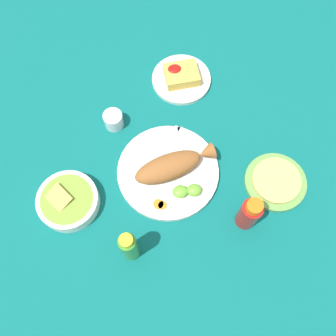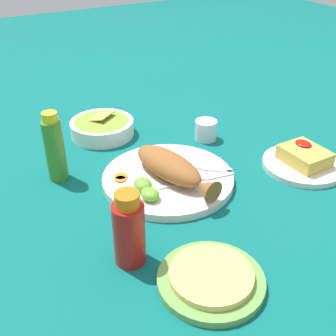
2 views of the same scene
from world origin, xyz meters
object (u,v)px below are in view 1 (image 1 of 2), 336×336
(fried_fish, at_px, (172,165))
(guacamole_bowl, at_px, (68,201))
(fork_near, at_px, (166,147))
(hot_sauce_bottle_green, at_px, (129,247))
(side_plate_fries, at_px, (181,79))
(fork_far, at_px, (182,150))
(salt_cup, at_px, (114,121))
(hot_sauce_bottle_red, at_px, (249,214))
(main_plate, at_px, (168,172))
(tortilla_plate, at_px, (275,182))

(fried_fish, xyz_separation_m, guacamole_bowl, (0.31, 0.04, -0.02))
(fork_near, bearing_deg, hot_sauce_bottle_green, -168.78)
(fried_fish, bearing_deg, side_plate_fries, -117.52)
(fork_near, distance_m, side_plate_fries, 0.26)
(fried_fish, distance_m, fork_far, 0.07)
(fork_near, relative_size, fork_far, 0.82)
(salt_cup, relative_size, side_plate_fries, 0.31)
(fried_fish, xyz_separation_m, fork_far, (-0.04, -0.05, -0.03))
(hot_sauce_bottle_red, relative_size, salt_cup, 2.42)
(hot_sauce_bottle_red, bearing_deg, fried_fish, -47.85)
(fork_far, bearing_deg, fork_near, 73.93)
(fork_near, xyz_separation_m, fork_far, (-0.04, 0.02, 0.00))
(side_plate_fries, bearing_deg, hot_sauce_bottle_red, 98.27)
(main_plate, bearing_deg, fried_fish, -169.77)
(fried_fish, relative_size, tortilla_plate, 1.38)
(side_plate_fries, height_order, tortilla_plate, same)
(guacamole_bowl, bearing_deg, tortilla_plate, 174.34)
(fried_fish, relative_size, side_plate_fries, 1.29)
(fried_fish, xyz_separation_m, hot_sauce_bottle_green, (0.16, 0.22, 0.03))
(main_plate, height_order, fork_near, fork_near)
(side_plate_fries, bearing_deg, salt_cup, 26.15)
(hot_sauce_bottle_green, distance_m, side_plate_fries, 0.60)
(fork_far, height_order, guacamole_bowl, guacamole_bowl)
(fried_fish, bearing_deg, tortilla_plate, 151.11)
(fork_far, bearing_deg, guacamole_bowl, 114.14)
(fork_near, distance_m, tortilla_plate, 0.34)
(fork_far, bearing_deg, side_plate_fries, -3.01)
(fried_fish, xyz_separation_m, tortilla_plate, (-0.29, 0.10, -0.04))
(side_plate_fries, distance_m, guacamole_bowl, 0.55)
(main_plate, xyz_separation_m, fork_far, (-0.05, -0.06, 0.01))
(fork_near, distance_m, fork_far, 0.05)
(fork_far, relative_size, tortilla_plate, 1.00)
(hot_sauce_bottle_green, distance_m, salt_cup, 0.42)
(fried_fish, distance_m, tortilla_plate, 0.31)
(main_plate, relative_size, guacamole_bowl, 1.73)
(main_plate, relative_size, tortilla_plate, 1.65)
(hot_sauce_bottle_red, distance_m, hot_sauce_bottle_green, 0.33)
(salt_cup, distance_m, guacamole_bowl, 0.29)
(hot_sauce_bottle_green, relative_size, tortilla_plate, 0.91)
(fork_far, relative_size, hot_sauce_bottle_red, 1.26)
(main_plate, xyz_separation_m, hot_sauce_bottle_green, (0.15, 0.21, 0.07))
(tortilla_plate, bearing_deg, side_plate_fries, -64.95)
(hot_sauce_bottle_green, xyz_separation_m, side_plate_fries, (-0.26, -0.53, -0.07))
(hot_sauce_bottle_green, relative_size, guacamole_bowl, 0.95)
(salt_cup, bearing_deg, main_plate, 123.82)
(hot_sauce_bottle_green, height_order, salt_cup, hot_sauce_bottle_green)
(fork_near, height_order, guacamole_bowl, guacamole_bowl)
(fork_far, xyz_separation_m, side_plate_fries, (-0.06, -0.26, -0.01))
(fork_near, relative_size, guacamole_bowl, 0.86)
(hot_sauce_bottle_red, relative_size, side_plate_fries, 0.74)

